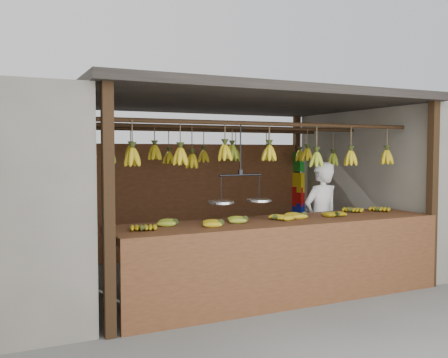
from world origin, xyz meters
TOP-DOWN VIEW (x-y plane):
  - ground at (0.00, 0.00)m, footprint 80.00×80.00m
  - stall at (0.00, 0.33)m, footprint 4.30×3.30m
  - neighbor_right at (3.60, 0.00)m, footprint 3.00×3.00m
  - counter at (0.05, -1.23)m, footprint 3.92×0.89m
  - hanging_bananas at (0.00, -0.00)m, footprint 3.60×2.24m
  - balance_scale at (-0.41, -1.00)m, footprint 0.77×0.30m
  - vendor at (1.06, -0.51)m, footprint 0.61×0.44m
  - bag_bundles at (1.94, 1.35)m, footprint 0.08×0.26m

SIDE VIEW (x-z plane):
  - ground at x=0.00m, z-range 0.00..0.00m
  - counter at x=0.05m, z-range 0.24..1.20m
  - vendor at x=1.06m, z-range 0.00..1.54m
  - bag_bundles at x=1.94m, z-range 0.41..1.65m
  - neighbor_right at x=3.60m, z-range 0.00..2.30m
  - balance_scale at x=-0.41m, z-range 0.72..1.61m
  - hanging_bananas at x=0.00m, z-range 1.43..1.83m
  - stall at x=0.00m, z-range 0.77..3.17m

